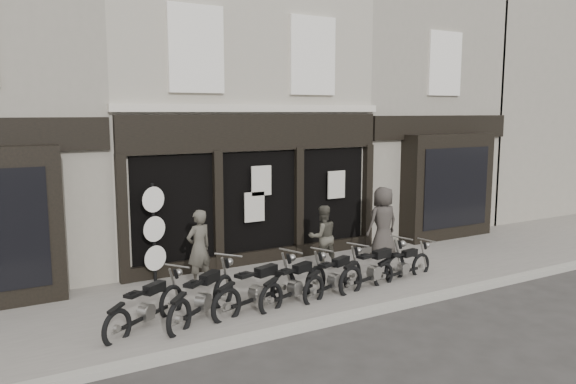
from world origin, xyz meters
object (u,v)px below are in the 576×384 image
motorcycle_1 (203,301)px  advert_sign_post (154,237)px  motorcycle_2 (257,292)px  man_centre (323,236)px  motorcycle_6 (403,268)px  motorcycle_0 (147,310)px  motorcycle_4 (335,280)px  man_left (199,248)px  motorcycle_3 (295,287)px  man_right (383,222)px  motorcycle_5 (374,272)px

motorcycle_1 → advert_sign_post: (-0.11, 2.65, 0.72)m
motorcycle_2 → man_centre: bearing=14.9°
motorcycle_6 → man_centre: 2.12m
motorcycle_0 → advert_sign_post: 2.82m
motorcycle_4 → man_centre: bearing=42.9°
motorcycle_4 → advert_sign_post: (-3.07, 2.72, 0.75)m
motorcycle_0 → man_centre: bearing=-15.1°
motorcycle_4 → man_left: (-2.31, 1.93, 0.57)m
motorcycle_1 → man_left: bearing=33.6°
motorcycle_0 → advert_sign_post: bearing=36.3°
motorcycle_3 → motorcycle_4: bearing=-19.8°
motorcycle_3 → motorcycle_6: motorcycle_3 is taller
motorcycle_0 → motorcycle_6: (6.00, -0.12, -0.04)m
man_left → motorcycle_2: bearing=87.2°
motorcycle_2 → motorcycle_6: 3.85m
motorcycle_0 → motorcycle_3: bearing=-36.9°
motorcycle_0 → man_left: 2.51m
motorcycle_2 → man_centre: size_ratio=1.43×
motorcycle_0 → motorcycle_1: bearing=-39.1°
motorcycle_3 → motorcycle_4: size_ratio=1.01×
motorcycle_4 → man_right: size_ratio=1.08×
motorcycle_2 → man_centre: 3.32m
motorcycle_2 → motorcycle_4: (1.87, 0.02, -0.04)m
motorcycle_4 → motorcycle_5: (1.06, -0.03, 0.02)m
man_centre → motorcycle_6: bearing=129.6°
man_centre → advert_sign_post: size_ratio=0.66×
motorcycle_4 → motorcycle_6: size_ratio=1.05×
motorcycle_4 → man_right: bearing=11.9°
man_centre → man_right: bearing=-171.6°
motorcycle_1 → advert_sign_post: advert_sign_post is taller
man_right → motorcycle_0: bearing=12.3°
motorcycle_0 → motorcycle_3: motorcycle_3 is taller
motorcycle_5 → advert_sign_post: (-4.13, 2.75, 0.73)m
man_centre → advert_sign_post: bearing=-6.1°
motorcycle_6 → man_centre: (-1.10, 1.74, 0.53)m
motorcycle_1 → man_left: (0.65, 1.87, 0.54)m
man_left → man_right: size_ratio=0.91×
motorcycle_0 → man_left: size_ratio=1.10×
motorcycle_1 → motorcycle_5: 4.03m
motorcycle_0 → motorcycle_2: size_ratio=0.84×
motorcycle_3 → man_centre: size_ratio=1.32×
man_left → man_centre: 3.19m
motorcycle_1 → man_centre: (3.84, 1.72, 0.46)m
motorcycle_1 → motorcycle_5: size_ratio=0.88×
motorcycle_2 → motorcycle_3: 0.87m
motorcycle_5 → man_left: man_left is taller
motorcycle_0 → man_centre: man_centre is taller
man_left → man_right: 5.15m
motorcycle_4 → man_centre: man_centre is taller
motorcycle_3 → man_right: man_right is taller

